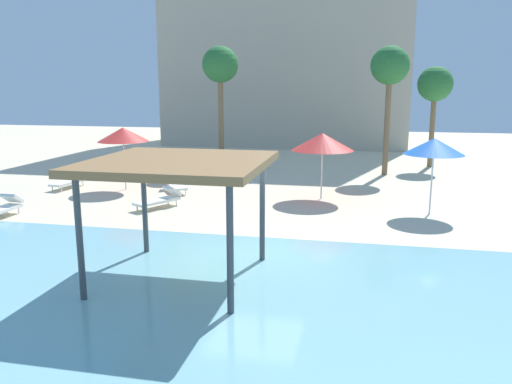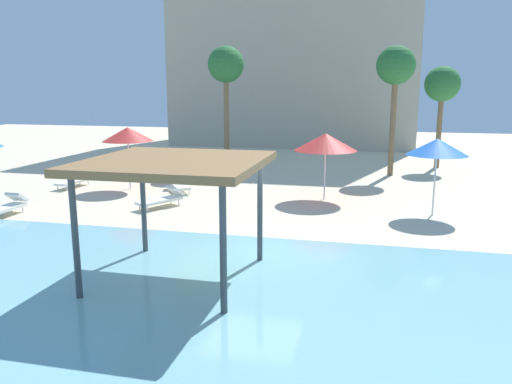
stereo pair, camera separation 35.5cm
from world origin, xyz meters
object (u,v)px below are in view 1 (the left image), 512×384
at_px(lounge_chair_1, 70,180).
at_px(lounge_chair_5, 175,184).
at_px(beach_umbrella_red_5, 323,142).
at_px(lounge_chair_2, 1,208).
at_px(beach_umbrella_red_4, 123,135).
at_px(palm_tree_1, 390,69).
at_px(shade_pavilion, 179,168).
at_px(palm_tree_0, 435,86).
at_px(lounge_chair_4, 161,199).
at_px(beach_umbrella_blue_3, 434,146).
at_px(palm_tree_2, 220,68).

xyz_separation_m(lounge_chair_1, lounge_chair_5, (4.89, 0.20, 0.00)).
xyz_separation_m(beach_umbrella_red_5, lounge_chair_2, (-10.59, -5.20, -1.97)).
distance_m(beach_umbrella_red_4, lounge_chair_5, 3.09).
bearing_deg(lounge_chair_5, palm_tree_1, 91.55).
xyz_separation_m(shade_pavilion, palm_tree_0, (7.78, 19.00, 1.81)).
bearing_deg(palm_tree_1, lounge_chair_4, -132.99).
distance_m(lounge_chair_2, lounge_chair_5, 6.93).
bearing_deg(lounge_chair_5, lounge_chair_2, -71.19).
bearing_deg(beach_umbrella_red_5, palm_tree_0, 61.13).
xyz_separation_m(lounge_chair_4, lounge_chair_5, (-0.53, 2.94, 0.00)).
height_order(shade_pavilion, beach_umbrella_blue_3, shade_pavilion).
bearing_deg(lounge_chair_1, lounge_chair_5, 99.20).
bearing_deg(beach_umbrella_red_5, lounge_chair_1, 179.88).
bearing_deg(beach_umbrella_red_5, lounge_chair_5, 177.93).
relative_size(lounge_chair_1, lounge_chair_2, 1.02).
distance_m(beach_umbrella_red_4, palm_tree_2, 7.33).
bearing_deg(lounge_chair_1, lounge_chair_4, 70.07).
bearing_deg(shade_pavilion, palm_tree_2, 102.37).
height_order(shade_pavilion, lounge_chair_5, shade_pavilion).
bearing_deg(beach_umbrella_red_4, palm_tree_1, 28.87).
bearing_deg(palm_tree_0, beach_umbrella_red_4, -145.72).
relative_size(shade_pavilion, lounge_chair_5, 2.04).
distance_m(beach_umbrella_red_5, palm_tree_0, 11.19).
height_order(lounge_chair_1, lounge_chair_5, same).
xyz_separation_m(lounge_chair_4, palm_tree_2, (-0.16, 9.00, 5.08)).
height_order(beach_umbrella_red_4, lounge_chair_4, beach_umbrella_red_4).
xyz_separation_m(lounge_chair_4, palm_tree_1, (8.47, 9.09, 4.97)).
xyz_separation_m(lounge_chair_1, lounge_chair_4, (5.42, -2.73, 0.00)).
bearing_deg(palm_tree_0, lounge_chair_4, -131.91).
bearing_deg(palm_tree_2, lounge_chair_1, -129.99).
xyz_separation_m(shade_pavilion, beach_umbrella_blue_3, (6.46, 7.69, -0.24)).
bearing_deg(palm_tree_0, lounge_chair_2, -137.00).
height_order(beach_umbrella_red_4, palm_tree_1, palm_tree_1).
bearing_deg(beach_umbrella_red_4, lounge_chair_5, 1.76).
bearing_deg(lounge_chair_2, lounge_chair_1, -172.12).
bearing_deg(beach_umbrella_red_4, lounge_chair_2, -110.65).
xyz_separation_m(beach_umbrella_red_4, lounge_chair_1, (-2.61, -0.13, -2.08)).
bearing_deg(lounge_chair_4, beach_umbrella_red_5, 144.45).
xyz_separation_m(shade_pavilion, lounge_chair_2, (-8.11, 4.18, -2.32)).
height_order(lounge_chair_1, lounge_chair_4, same).
bearing_deg(beach_umbrella_red_5, lounge_chair_2, -153.84).
bearing_deg(lounge_chair_2, lounge_chair_4, 118.74).
xyz_separation_m(lounge_chair_5, palm_tree_1, (9.00, 6.15, 4.97)).
xyz_separation_m(lounge_chair_2, palm_tree_1, (13.30, 11.58, 4.97)).
bearing_deg(beach_umbrella_blue_3, palm_tree_2, 141.10).
bearing_deg(palm_tree_0, lounge_chair_5, -141.00).
height_order(beach_umbrella_red_5, lounge_chair_5, beach_umbrella_red_5).
height_order(beach_umbrella_blue_3, beach_umbrella_red_4, beach_umbrella_red_4).
height_order(beach_umbrella_blue_3, palm_tree_1, palm_tree_1).
relative_size(beach_umbrella_red_5, lounge_chair_5, 1.38).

